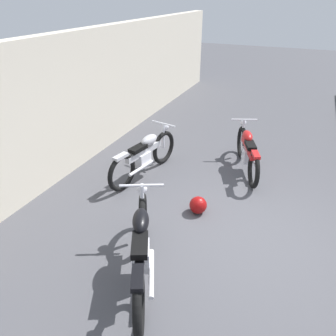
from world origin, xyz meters
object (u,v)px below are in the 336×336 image
(helmet, at_px, (198,205))
(motorcycle_black, at_px, (141,248))
(motorcycle_silver, at_px, (145,155))
(motorcycle_red, at_px, (247,151))

(helmet, height_order, motorcycle_black, motorcycle_black)
(motorcycle_black, distance_m, motorcycle_silver, 2.69)
(motorcycle_black, bearing_deg, helmet, -33.59)
(motorcycle_silver, bearing_deg, motorcycle_black, -142.66)
(motorcycle_black, height_order, motorcycle_red, motorcycle_black)
(motorcycle_black, bearing_deg, motorcycle_red, -36.40)
(helmet, height_order, motorcycle_red, motorcycle_red)
(motorcycle_red, distance_m, motorcycle_silver, 2.13)
(motorcycle_black, relative_size, motorcycle_red, 1.08)
(helmet, xyz_separation_m, motorcycle_red, (1.85, -0.44, 0.28))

